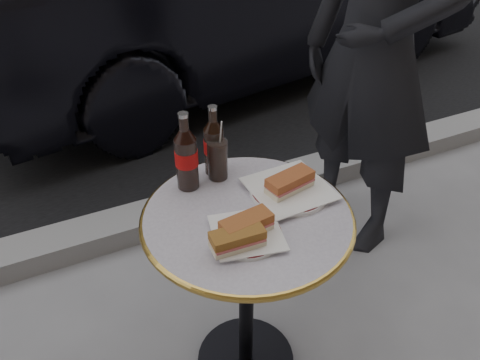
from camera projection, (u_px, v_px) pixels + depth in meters
name	position (u px, v px, depth m)	size (l,w,h in m)	color
asphalt_road	(59.00, 13.00, 5.44)	(40.00, 8.00, 0.00)	black
curb	(170.00, 214.00, 2.41)	(40.00, 0.20, 0.12)	gray
bistro_table	(246.00, 298.00, 1.56)	(0.62, 0.62, 0.73)	#BAB2C4
plate_left	(247.00, 235.00, 1.27)	(0.20, 0.20, 0.01)	silver
plate_right	(289.00, 190.00, 1.43)	(0.24, 0.24, 0.01)	white
sandwich_left_a	(237.00, 240.00, 1.21)	(0.14, 0.07, 0.05)	#905B24
sandwich_left_b	(246.00, 226.00, 1.25)	(0.14, 0.07, 0.05)	#A15528
sandwich_right	(290.00, 183.00, 1.40)	(0.15, 0.07, 0.05)	#A5522A
cola_bottle_left	(186.00, 151.00, 1.38)	(0.07, 0.07, 0.25)	black
cola_bottle_right	(214.00, 140.00, 1.45)	(0.07, 0.07, 0.24)	black
cola_glass	(218.00, 159.00, 1.46)	(0.07, 0.07, 0.13)	black
pedestrian	(376.00, 52.00, 1.88)	(0.67, 0.44, 1.84)	black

